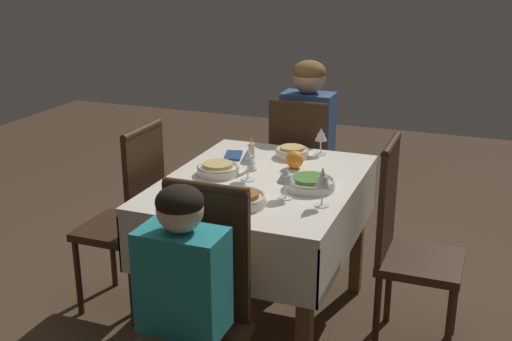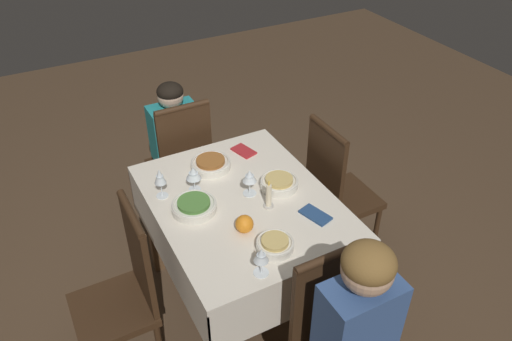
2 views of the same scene
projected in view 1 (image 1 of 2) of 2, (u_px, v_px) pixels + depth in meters
The scene contains 20 objects.
ground_plane at pixel (261, 323), 3.23m from camera, with size 8.00×8.00×0.00m, color #4C3826.
dining_table at pixel (262, 202), 3.02m from camera, with size 1.12×0.87×0.77m.
chair_east at pixel (302, 174), 3.78m from camera, with size 0.37×0.37×0.99m.
chair_west at pixel (197, 309), 2.35m from camera, with size 0.37×0.37×0.99m.
chair_south at pixel (406, 240), 2.91m from camera, with size 0.37×0.37×0.99m.
chair_north at pixel (130, 213), 3.21m from camera, with size 0.37×0.37×0.99m.
person_adult_denim at pixel (310, 144), 3.86m from camera, with size 0.34×0.30×1.19m.
person_child_teal at pixel (176, 321), 2.19m from camera, with size 0.33×0.30×1.05m.
bowl_east at pixel (292, 152), 3.30m from camera, with size 0.17×0.17×0.06m.
wine_glass_east at pixel (321, 136), 3.32m from camera, with size 0.07×0.07×0.14m.
bowl_west at pixel (240, 199), 2.67m from camera, with size 0.22×0.22×0.06m.
wine_glass_west at pixel (286, 176), 2.72m from camera, with size 0.08×0.08×0.14m.
bowl_south at pixel (310, 183), 2.86m from camera, with size 0.23×0.23×0.06m.
wine_glass_south at pixel (323, 179), 2.63m from camera, with size 0.06×0.06×0.17m.
bowl_north at pixel (218, 169), 3.04m from camera, with size 0.20×0.20×0.06m.
wine_glass_north at pixel (248, 158), 2.94m from camera, with size 0.07×0.07×0.15m.
candle_centerpiece at pixel (252, 158), 3.09m from camera, with size 0.05×0.05×0.16m.
orange_fruit at pixel (295, 160), 3.12m from camera, with size 0.09×0.09×0.09m, color orange.
napkin_red_folded at pixel (184, 201), 2.71m from camera, with size 0.16×0.12×0.01m.
napkin_spare_side at pixel (233, 155), 3.32m from camera, with size 0.17×0.12×0.01m.
Camera 1 is at (-2.64, -0.98, 1.77)m, focal length 45.00 mm.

